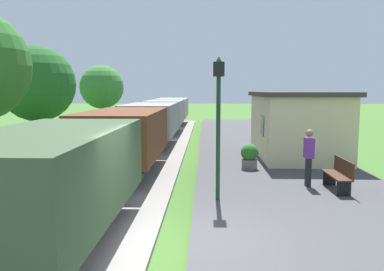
% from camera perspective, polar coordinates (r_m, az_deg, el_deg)
% --- Properties ---
extents(ground_plane, '(160.00, 160.00, 0.00)m').
position_cam_1_polar(ground_plane, '(7.61, -1.97, -17.29)').
color(ground_plane, '#3D6628').
extents(platform_slab, '(6.00, 60.00, 0.25)m').
position_cam_1_polar(platform_slab, '(8.01, 22.47, -15.58)').
color(platform_slab, '#424244').
rests_on(platform_slab, ground).
extents(track_ballast, '(3.80, 60.00, 0.12)m').
position_cam_1_polar(track_ballast, '(8.10, -19.84, -15.69)').
color(track_ballast, gray).
rests_on(track_ballast, ground).
extents(rail_near, '(0.07, 60.00, 0.14)m').
position_cam_1_polar(rail_near, '(7.82, -14.80, -15.30)').
color(rail_near, slate).
rests_on(rail_near, track_ballast).
extents(rail_far, '(0.07, 60.00, 0.14)m').
position_cam_1_polar(rail_far, '(8.34, -24.62, -14.29)').
color(rail_far, slate).
rests_on(rail_far, track_ballast).
extents(freight_train, '(2.50, 32.60, 2.12)m').
position_cam_1_polar(freight_train, '(20.25, -6.17, 1.96)').
color(freight_train, '#384C33').
rests_on(freight_train, rail_near).
extents(station_hut, '(3.50, 5.80, 2.78)m').
position_cam_1_polar(station_hut, '(17.00, 15.33, 1.69)').
color(station_hut, beige).
rests_on(station_hut, platform_slab).
extents(bench_near_hut, '(0.42, 1.50, 0.91)m').
position_cam_1_polar(bench_near_hut, '(11.67, 21.23, -5.44)').
color(bench_near_hut, '#422819').
rests_on(bench_near_hut, platform_slab).
extents(bench_down_platform, '(0.42, 1.50, 0.91)m').
position_cam_1_polar(bench_down_platform, '(21.14, 12.46, 0.20)').
color(bench_down_platform, '#422819').
rests_on(bench_down_platform, platform_slab).
extents(person_waiting, '(0.24, 0.38, 1.71)m').
position_cam_1_polar(person_waiting, '(11.78, 17.12, -2.87)').
color(person_waiting, black).
rests_on(person_waiting, platform_slab).
extents(potted_planter, '(0.64, 0.64, 0.92)m').
position_cam_1_polar(potted_planter, '(14.04, 8.62, -3.02)').
color(potted_planter, slate).
rests_on(potted_planter, platform_slab).
extents(lamp_post_near, '(0.28, 0.28, 3.70)m').
position_cam_1_polar(lamp_post_near, '(9.71, 3.99, 5.01)').
color(lamp_post_near, '#193823').
rests_on(lamp_post_near, platform_slab).
extents(tree_trackside_far, '(4.27, 4.27, 5.59)m').
position_cam_1_polar(tree_trackside_far, '(23.36, -22.24, 7.19)').
color(tree_trackside_far, '#4C3823').
rests_on(tree_trackside_far, ground).
extents(tree_field_left, '(3.39, 3.39, 5.03)m').
position_cam_1_polar(tree_field_left, '(30.65, -13.40, 7.08)').
color(tree_field_left, '#4C3823').
rests_on(tree_field_left, ground).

